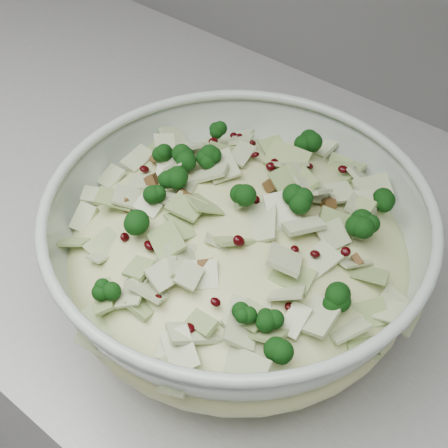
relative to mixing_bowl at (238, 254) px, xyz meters
name	(u,v)px	position (x,y,z in m)	size (l,w,h in m)	color
mixing_bowl	(238,254)	(0.00, 0.00, 0.00)	(0.38, 0.38, 0.13)	#ACBDAF
salad	(238,238)	(0.00, 0.00, 0.02)	(0.32, 0.32, 0.13)	beige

